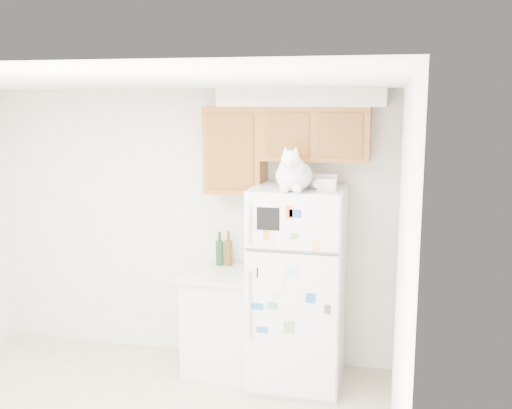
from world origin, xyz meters
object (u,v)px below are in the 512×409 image
(base_counter, at_px, (222,320))
(cat, at_px, (294,174))
(storage_box_front, at_px, (326,184))
(bottle_green, at_px, (220,248))
(refrigerator, at_px, (298,286))
(storage_box_back, at_px, (325,179))
(bottle_amber, at_px, (228,248))

(base_counter, distance_m, cat, 1.56)
(storage_box_front, relative_size, bottle_green, 0.48)
(cat, bearing_deg, storage_box_front, 30.31)
(cat, bearing_deg, refrigerator, 87.46)
(refrigerator, height_order, storage_box_back, storage_box_back)
(refrigerator, xyz_separation_m, bottle_amber, (-0.68, 0.26, 0.23))
(refrigerator, relative_size, bottle_amber, 5.38)
(storage_box_back, xyz_separation_m, bottle_amber, (-0.88, 0.12, -0.67))
(storage_box_front, bearing_deg, base_counter, 165.56)
(bottle_green, bearing_deg, bottle_amber, 8.12)
(storage_box_back, height_order, bottle_amber, storage_box_back)
(cat, relative_size, bottle_amber, 1.64)
(refrigerator, height_order, cat, cat)
(base_counter, height_order, storage_box_back, storage_box_back)
(storage_box_back, bearing_deg, storage_box_front, -96.45)
(cat, relative_size, storage_box_back, 2.88)
(storage_box_front, xyz_separation_m, bottle_amber, (-0.91, 0.34, -0.67))
(storage_box_front, bearing_deg, refrigerator, 156.69)
(bottle_amber, bearing_deg, bottle_green, -171.88)
(cat, bearing_deg, bottle_green, 148.03)
(bottle_green, bearing_deg, storage_box_back, -6.40)
(refrigerator, bearing_deg, bottle_green, 161.76)
(cat, relative_size, bottle_green, 1.67)
(cat, distance_m, storage_box_back, 0.42)
(refrigerator, distance_m, cat, 1.01)
(base_counter, xyz_separation_m, bottle_amber, (0.01, 0.19, 0.62))
(refrigerator, height_order, storage_box_front, storage_box_front)
(refrigerator, distance_m, base_counter, 0.79)
(cat, distance_m, bottle_amber, 1.12)
(cat, distance_m, bottle_green, 1.17)
(refrigerator, relative_size, base_counter, 1.85)
(storage_box_front, bearing_deg, bottle_amber, 154.46)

